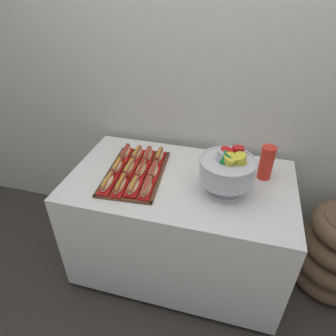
{
  "coord_description": "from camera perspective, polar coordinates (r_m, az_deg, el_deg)",
  "views": [
    {
      "loc": [
        0.3,
        -1.38,
        1.8
      ],
      "look_at": [
        -0.08,
        0.02,
        0.81
      ],
      "focal_mm": 31.77,
      "sensor_mm": 36.0,
      "label": 1
    }
  ],
  "objects": [
    {
      "name": "ground_plane",
      "position": [
        2.29,
        1.95,
        -17.65
      ],
      "size": [
        10.0,
        10.0,
        0.0
      ],
      "primitive_type": "plane",
      "color": "#38332D"
    },
    {
      "name": "back_wall",
      "position": [
        1.95,
        6.25,
        19.27
      ],
      "size": [
        6.0,
        0.1,
        2.6
      ],
      "primitive_type": "cube",
      "color": "beige",
      "rests_on": "ground_plane"
    },
    {
      "name": "buffet_table",
      "position": [
        1.99,
        2.18,
        -10.52
      ],
      "size": [
        1.32,
        0.76,
        0.76
      ],
      "color": "white",
      "rests_on": "ground_plane"
    },
    {
      "name": "serving_tray",
      "position": [
        1.8,
        -6.3,
        -1.0
      ],
      "size": [
        0.37,
        0.55,
        0.01
      ],
      "color": "#56331E",
      "rests_on": "buffet_table"
    },
    {
      "name": "hot_dog_0",
      "position": [
        1.69,
        -11.56,
        -2.87
      ],
      "size": [
        0.08,
        0.18,
        0.06
      ],
      "color": "red",
      "rests_on": "serving_tray"
    },
    {
      "name": "hot_dog_1",
      "position": [
        1.67,
        -9.14,
        -3.25
      ],
      "size": [
        0.07,
        0.19,
        0.06
      ],
      "color": "red",
      "rests_on": "serving_tray"
    },
    {
      "name": "hot_dog_2",
      "position": [
        1.65,
        -6.67,
        -3.56
      ],
      "size": [
        0.08,
        0.16,
        0.06
      ],
      "color": "red",
      "rests_on": "serving_tray"
    },
    {
      "name": "hot_dog_3",
      "position": [
        1.63,
        -4.14,
        -3.84
      ],
      "size": [
        0.07,
        0.18,
        0.06
      ],
      "color": "red",
      "rests_on": "serving_tray"
    },
    {
      "name": "hot_dog_4",
      "position": [
        1.82,
        -9.77,
        0.19
      ],
      "size": [
        0.07,
        0.16,
        0.06
      ],
      "color": "#B21414",
      "rests_on": "serving_tray"
    },
    {
      "name": "hot_dog_5",
      "position": [
        1.8,
        -7.51,
        -0.07
      ],
      "size": [
        0.07,
        0.17,
        0.06
      ],
      "color": "red",
      "rests_on": "serving_tray"
    },
    {
      "name": "hot_dog_6",
      "position": [
        1.78,
        -5.2,
        -0.38
      ],
      "size": [
        0.07,
        0.18,
        0.06
      ],
      "color": "red",
      "rests_on": "serving_tray"
    },
    {
      "name": "hot_dog_7",
      "position": [
        1.76,
        -2.84,
        -0.62
      ],
      "size": [
        0.08,
        0.16,
        0.06
      ],
      "color": "red",
      "rests_on": "serving_tray"
    },
    {
      "name": "hot_dog_8",
      "position": [
        1.95,
        -8.21,
        2.82
      ],
      "size": [
        0.08,
        0.18,
        0.06
      ],
      "color": "red",
      "rests_on": "serving_tray"
    },
    {
      "name": "hot_dog_9",
      "position": [
        1.93,
        -6.09,
        2.6
      ],
      "size": [
        0.07,
        0.16,
        0.06
      ],
      "color": "red",
      "rests_on": "serving_tray"
    },
    {
      "name": "hot_dog_10",
      "position": [
        1.91,
        -3.93,
        2.42
      ],
      "size": [
        0.08,
        0.17,
        0.06
      ],
      "color": "red",
      "rests_on": "serving_tray"
    },
    {
      "name": "hot_dog_11",
      "position": [
        1.89,
        -1.72,
        2.26
      ],
      "size": [
        0.07,
        0.16,
        0.06
      ],
      "color": "#B21414",
      "rests_on": "serving_tray"
    },
    {
      "name": "punch_bowl",
      "position": [
        1.61,
        11.3,
        -0.19
      ],
      "size": [
        0.3,
        0.3,
        0.26
      ],
      "color": "silver",
      "rests_on": "buffet_table"
    },
    {
      "name": "cup_stack",
      "position": [
        1.8,
        18.36,
        1.0
      ],
      "size": [
        0.08,
        0.08,
        0.21
      ],
      "color": "red",
      "rests_on": "buffet_table"
    }
  ]
}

